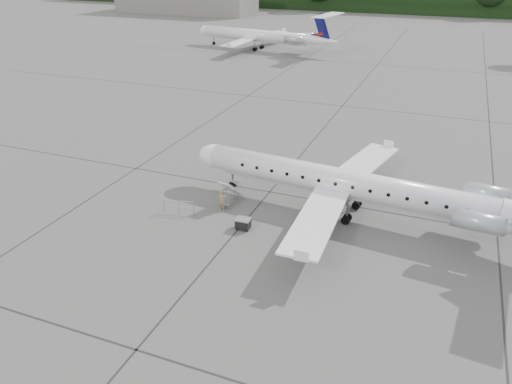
% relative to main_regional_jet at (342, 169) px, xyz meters
% --- Properties ---
extents(ground, '(320.00, 320.00, 0.00)m').
position_rel_main_regional_jet_xyz_m(ground, '(0.04, -5.57, -3.39)').
color(ground, '#585856').
rests_on(ground, ground).
extents(treeline, '(260.00, 4.00, 8.00)m').
position_rel_main_regional_jet_xyz_m(treeline, '(0.04, 124.43, 0.61)').
color(treeline, black).
rests_on(treeline, ground).
extents(main_regional_jet, '(28.17, 21.54, 6.77)m').
position_rel_main_regional_jet_xyz_m(main_regional_jet, '(0.00, 0.00, 0.00)').
color(main_regional_jet, white).
rests_on(main_regional_jet, ground).
extents(airstair, '(1.09, 2.56, 2.12)m').
position_rel_main_regional_jet_xyz_m(airstair, '(-7.89, -1.46, -2.33)').
color(airstair, white).
rests_on(airstair, ground).
extents(passenger, '(0.61, 0.44, 1.57)m').
position_rel_main_regional_jet_xyz_m(passenger, '(-8.02, -2.85, -2.60)').
color(passenger, '#968352').
rests_on(passenger, ground).
extents(safety_railing, '(2.16, 0.56, 1.00)m').
position_rel_main_regional_jet_xyz_m(safety_railing, '(-10.69, -4.45, -2.89)').
color(safety_railing, '#979AA0').
rests_on(safety_railing, ground).
extents(baggage_cart, '(0.99, 0.82, 0.83)m').
position_rel_main_regional_jet_xyz_m(baggage_cart, '(-5.54, -4.74, -2.97)').
color(baggage_cart, black).
rests_on(baggage_cart, ground).
extents(bg_regional_left, '(30.29, 23.96, 7.20)m').
position_rel_main_regional_jet_xyz_m(bg_regional_left, '(-29.72, 57.32, 0.21)').
color(bg_regional_left, white).
rests_on(bg_regional_left, ground).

